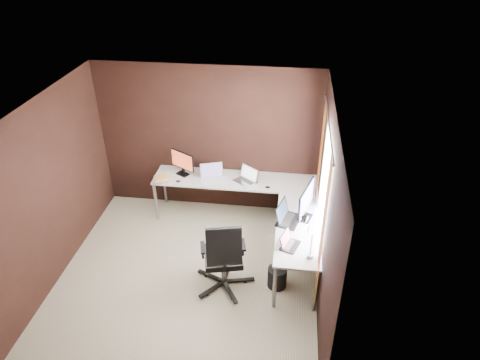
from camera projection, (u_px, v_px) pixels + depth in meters
The scene contains 15 objects.
room at pixel (209, 201), 5.44m from camera, with size 3.60×3.60×2.50m.
desk at pixel (255, 199), 6.52m from camera, with size 2.65×2.25×0.73m.
drawer_pedestal at pixel (292, 218), 6.75m from camera, with size 0.42×0.50×0.60m, color silver.
monitor_left at pixel (182, 162), 6.93m from camera, with size 0.42×0.25×0.41m.
monitor_right at pixel (306, 201), 5.88m from camera, with size 0.23×0.62×0.52m.
laptop_white at pixel (212, 176), 6.91m from camera, with size 0.42×0.36×0.24m.
laptop_silver at pixel (247, 178), 6.84m from camera, with size 0.43×0.41×0.23m.
laptop_black_big at pixel (286, 217), 5.96m from camera, with size 0.39×0.47×0.27m.
laptop_black_small at pixel (288, 243), 5.51m from camera, with size 0.29×0.34×0.19m.
book_stack at pixel (161, 179), 6.86m from camera, with size 0.28×0.25×0.07m.
mouse_left at pixel (178, 181), 6.84m from camera, with size 0.08×0.05×0.03m, color black.
mouse_corner at pixel (268, 187), 6.68m from camera, with size 0.08×0.05×0.03m, color black.
desk_lamp at pixel (307, 232), 5.21m from camera, with size 0.19×0.22×0.56m.
office_chair at pixel (224, 268), 5.74m from camera, with size 0.64×0.66×1.14m.
wastebasket at pixel (277, 277), 5.85m from camera, with size 0.26×0.26×0.30m, color black.
Camera 1 is at (1.30, -4.32, 4.38)m, focal length 32.00 mm.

